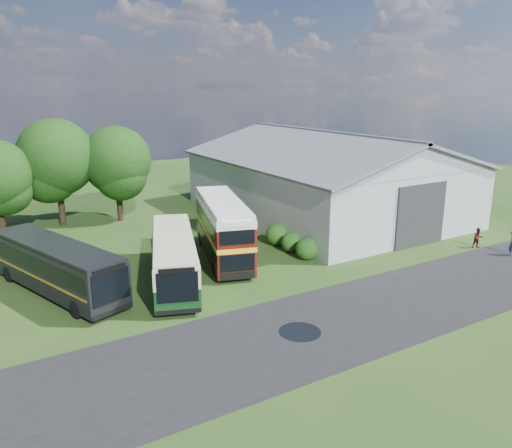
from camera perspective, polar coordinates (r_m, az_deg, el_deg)
ground at (r=29.35m, az=3.97°, el=-9.19°), size 120.00×120.00×0.00m
asphalt_road at (r=28.99m, az=12.37°, el=-9.86°), size 60.00×8.00×0.02m
puddle at (r=26.37m, az=5.03°, el=-12.21°), size 2.20×2.20×0.01m
storage_shed at (r=49.15m, az=7.86°, el=5.88°), size 18.80×24.80×8.15m
tree_mid at (r=47.57m, az=-21.87°, el=7.06°), size 6.80×6.80×9.60m
tree_right_a at (r=47.71m, az=-15.66°, el=7.01°), size 6.26×6.26×8.83m
shrub_front at (r=36.91m, az=5.82°, el=-3.96°), size 1.70×1.70×1.70m
shrub_mid at (r=38.44m, az=4.05°, el=-3.12°), size 1.60×1.60×1.60m
shrub_back at (r=40.01m, az=2.41°, el=-2.34°), size 1.80×1.80×1.80m
bus_green_single at (r=32.42m, az=-9.36°, el=-3.79°), size 6.26×11.43×3.09m
bus_maroon_double at (r=36.24m, az=-3.80°, el=-0.62°), size 5.52×10.62×4.43m
bus_dark_single at (r=32.62m, az=-21.87°, el=-4.53°), size 6.24×11.78×3.18m
visitor_b at (r=42.56m, az=24.04°, el=-1.49°), size 0.96×0.87×1.61m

